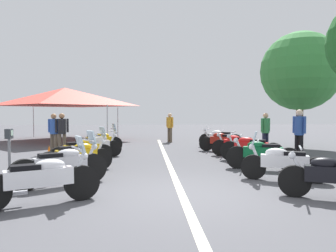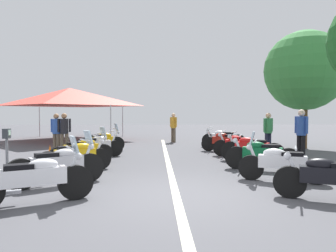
{
  "view_description": "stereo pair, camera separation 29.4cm",
  "coord_description": "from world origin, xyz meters",
  "px_view_note": "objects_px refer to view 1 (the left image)",
  "views": [
    {
      "loc": [
        -6.21,
        0.69,
        1.63
      ],
      "look_at": [
        4.29,
        0.0,
        1.21
      ],
      "focal_mm": 33.68,
      "sensor_mm": 36.0,
      "label": 1
    },
    {
      "loc": [
        -6.21,
        0.39,
        1.63
      ],
      "look_at": [
        4.29,
        0.0,
        1.21
      ],
      "focal_mm": 33.68,
      "sensor_mm": 36.0,
      "label": 2
    }
  ],
  "objects_px": {
    "motorcycle_right_row_1": "(283,162)",
    "motorcycle_right_row_3": "(251,148)",
    "motorcycle_left_row_4": "(94,146)",
    "traffic_cone_0": "(49,155)",
    "motorcycle_left_row_5": "(100,141)",
    "motorcycle_right_row_0": "(334,176)",
    "motorcycle_right_row_5": "(223,141)",
    "bystander_2": "(170,125)",
    "motorcycle_left_row_0": "(41,179)",
    "motorcycle_left_row_2": "(77,156)",
    "motorcycle_left_row_1": "(62,165)",
    "parking_meter": "(9,146)",
    "motorcycle_left_row_3": "(83,150)",
    "bystander_1": "(299,130)",
    "bystander_0": "(265,129)",
    "motorcycle_right_row_6": "(220,138)",
    "bystander_3": "(62,130)",
    "event_tent": "(65,97)",
    "bystander_4": "(54,130)",
    "roadside_tree_1": "(300,71)",
    "motorcycle_right_row_2": "(262,154)",
    "motorcycle_right_row_4": "(238,145)"
  },
  "relations": [
    {
      "from": "motorcycle_left_row_4",
      "to": "traffic_cone_0",
      "type": "height_order",
      "value": "motorcycle_left_row_4"
    },
    {
      "from": "motorcycle_right_row_1",
      "to": "motorcycle_right_row_3",
      "type": "distance_m",
      "value": 3.05
    },
    {
      "from": "motorcycle_left_row_3",
      "to": "roadside_tree_1",
      "type": "xyz_separation_m",
      "value": [
        4.19,
        -9.29,
        3.16
      ]
    },
    {
      "from": "bystander_4",
      "to": "roadside_tree_1",
      "type": "height_order",
      "value": "roadside_tree_1"
    },
    {
      "from": "motorcycle_left_row_4",
      "to": "event_tent",
      "type": "bearing_deg",
      "value": 87.07
    },
    {
      "from": "motorcycle_left_row_2",
      "to": "bystander_0",
      "type": "distance_m",
      "value": 7.95
    },
    {
      "from": "motorcycle_right_row_3",
      "to": "motorcycle_left_row_3",
      "type": "bearing_deg",
      "value": 29.88
    },
    {
      "from": "motorcycle_right_row_6",
      "to": "traffic_cone_0",
      "type": "distance_m",
      "value": 8.02
    },
    {
      "from": "motorcycle_left_row_0",
      "to": "motorcycle_left_row_1",
      "type": "distance_m",
      "value": 1.5
    },
    {
      "from": "motorcycle_right_row_0",
      "to": "bystander_0",
      "type": "distance_m",
      "value": 7.31
    },
    {
      "from": "bystander_4",
      "to": "traffic_cone_0",
      "type": "bearing_deg",
      "value": -147.06
    },
    {
      "from": "motorcycle_left_row_1",
      "to": "roadside_tree_1",
      "type": "relative_size",
      "value": 0.35
    },
    {
      "from": "traffic_cone_0",
      "to": "motorcycle_right_row_6",
      "type": "bearing_deg",
      "value": -56.14
    },
    {
      "from": "motorcycle_left_row_3",
      "to": "parking_meter",
      "type": "xyz_separation_m",
      "value": [
        -3.07,
        0.99,
        0.44
      ]
    },
    {
      "from": "motorcycle_right_row_4",
      "to": "bystander_0",
      "type": "distance_m",
      "value": 1.93
    },
    {
      "from": "motorcycle_left_row_2",
      "to": "motorcycle_left_row_4",
      "type": "height_order",
      "value": "motorcycle_left_row_2"
    },
    {
      "from": "motorcycle_right_row_0",
      "to": "bystander_0",
      "type": "height_order",
      "value": "bystander_0"
    },
    {
      "from": "motorcycle_right_row_5",
      "to": "bystander_3",
      "type": "xyz_separation_m",
      "value": [
        -0.4,
        6.67,
        0.51
      ]
    },
    {
      "from": "motorcycle_left_row_2",
      "to": "traffic_cone_0",
      "type": "distance_m",
      "value": 1.98
    },
    {
      "from": "motorcycle_left_row_1",
      "to": "motorcycle_left_row_5",
      "type": "xyz_separation_m",
      "value": [
        6.18,
        0.09,
        -0.01
      ]
    },
    {
      "from": "motorcycle_left_row_0",
      "to": "traffic_cone_0",
      "type": "relative_size",
      "value": 3.24
    },
    {
      "from": "motorcycle_left_row_5",
      "to": "bystander_3",
      "type": "height_order",
      "value": "bystander_3"
    },
    {
      "from": "motorcycle_left_row_0",
      "to": "bystander_4",
      "type": "height_order",
      "value": "bystander_4"
    },
    {
      "from": "bystander_4",
      "to": "motorcycle_right_row_2",
      "type": "bearing_deg",
      "value": -100.02
    },
    {
      "from": "motorcycle_left_row_2",
      "to": "motorcycle_right_row_3",
      "type": "bearing_deg",
      "value": -14.69
    },
    {
      "from": "motorcycle_right_row_2",
      "to": "motorcycle_right_row_3",
      "type": "relative_size",
      "value": 1.05
    },
    {
      "from": "traffic_cone_0",
      "to": "bystander_1",
      "type": "bearing_deg",
      "value": -88.04
    },
    {
      "from": "bystander_3",
      "to": "bystander_4",
      "type": "distance_m",
      "value": 0.35
    },
    {
      "from": "motorcycle_left_row_1",
      "to": "traffic_cone_0",
      "type": "bearing_deg",
      "value": 78.37
    },
    {
      "from": "motorcycle_left_row_0",
      "to": "motorcycle_left_row_2",
      "type": "xyz_separation_m",
      "value": [
        3.19,
        0.07,
        -0.02
      ]
    },
    {
      "from": "parking_meter",
      "to": "motorcycle_left_row_5",
      "type": "bearing_deg",
      "value": 80.18
    },
    {
      "from": "motorcycle_left_row_5",
      "to": "motorcycle_right_row_0",
      "type": "bearing_deg",
      "value": -75.04
    },
    {
      "from": "motorcycle_right_row_1",
      "to": "motorcycle_right_row_3",
      "type": "height_order",
      "value": "motorcycle_right_row_1"
    },
    {
      "from": "motorcycle_left_row_0",
      "to": "motorcycle_right_row_3",
      "type": "relative_size",
      "value": 1.04
    },
    {
      "from": "motorcycle_left_row_4",
      "to": "motorcycle_left_row_1",
      "type": "bearing_deg",
      "value": -113.73
    },
    {
      "from": "bystander_4",
      "to": "parking_meter",
      "type": "bearing_deg",
      "value": -153.09
    },
    {
      "from": "motorcycle_left_row_5",
      "to": "motorcycle_right_row_6",
      "type": "bearing_deg",
      "value": -5.29
    },
    {
      "from": "motorcycle_right_row_0",
      "to": "motorcycle_right_row_3",
      "type": "height_order",
      "value": "motorcycle_right_row_3"
    },
    {
      "from": "motorcycle_right_row_3",
      "to": "parking_meter",
      "type": "bearing_deg",
      "value": 54.61
    },
    {
      "from": "motorcycle_left_row_2",
      "to": "parking_meter",
      "type": "height_order",
      "value": "parking_meter"
    },
    {
      "from": "motorcycle_right_row_5",
      "to": "bystander_2",
      "type": "height_order",
      "value": "bystander_2"
    },
    {
      "from": "motorcycle_left_row_1",
      "to": "bystander_4",
      "type": "height_order",
      "value": "bystander_4"
    },
    {
      "from": "motorcycle_right_row_0",
      "to": "motorcycle_right_row_6",
      "type": "relative_size",
      "value": 0.98
    },
    {
      "from": "motorcycle_right_row_5",
      "to": "bystander_0",
      "type": "xyz_separation_m",
      "value": [
        -0.48,
        -1.69,
        0.52
      ]
    },
    {
      "from": "bystander_3",
      "to": "bystander_0",
      "type": "bearing_deg",
      "value": 79.91
    },
    {
      "from": "motorcycle_left_row_1",
      "to": "bystander_1",
      "type": "distance_m",
      "value": 8.06
    },
    {
      "from": "motorcycle_left_row_1",
      "to": "bystander_2",
      "type": "height_order",
      "value": "bystander_2"
    },
    {
      "from": "motorcycle_left_row_3",
      "to": "bystander_2",
      "type": "xyz_separation_m",
      "value": [
        7.47,
        -3.35,
        0.51
      ]
    },
    {
      "from": "traffic_cone_0",
      "to": "bystander_3",
      "type": "xyz_separation_m",
      "value": [
        2.51,
        0.25,
        0.67
      ]
    },
    {
      "from": "event_tent",
      "to": "motorcycle_right_row_6",
      "type": "bearing_deg",
      "value": -118.92
    }
  ]
}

